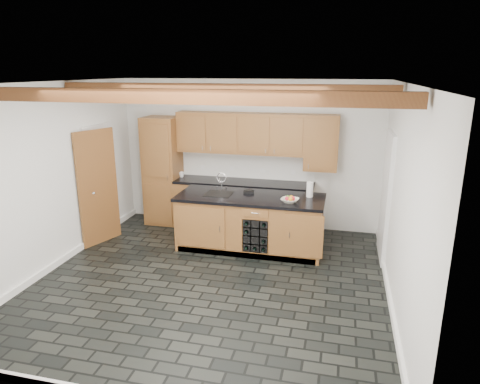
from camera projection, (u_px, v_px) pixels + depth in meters
The scene contains 10 objects.
ground at pixel (211, 280), 6.25m from camera, with size 5.00×5.00×0.00m, color black.
room_shell at pixel (214, 170), 6.34m from camera, with size 5.01×5.00×5.00m.
back_cabinetry at pixel (226, 178), 8.15m from camera, with size 3.65×0.62×2.20m.
island at pixel (250, 223), 7.25m from camera, with size 2.48×0.96×0.93m.
faucet at pixel (219, 191), 7.28m from camera, with size 0.45×0.40×0.34m.
kitchen_scale at pixel (249, 191), 7.31m from camera, with size 0.20×0.13×0.06m.
fruit_bowl at pixel (290, 200), 6.78m from camera, with size 0.28×0.28×0.07m, color beige.
fruit_cluster at pixel (290, 198), 6.77m from camera, with size 0.16×0.17×0.07m.
paper_towel at pixel (310, 189), 7.06m from camera, with size 0.11×0.11×0.25m, color white.
mug at pixel (182, 175), 8.37m from camera, with size 0.11×0.11×0.10m, color white.
Camera 1 is at (1.74, -5.39, 2.97)m, focal length 32.00 mm.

